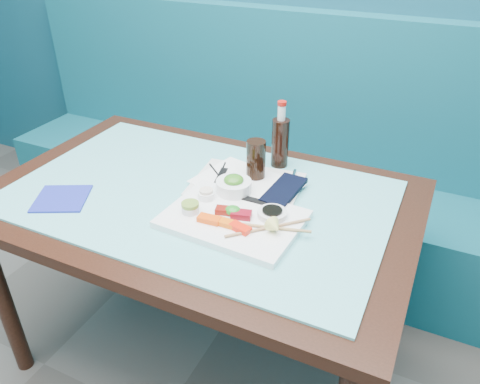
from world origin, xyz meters
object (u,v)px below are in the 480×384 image
at_px(blue_napkin, 62,198).
at_px(cola_glass, 256,159).
at_px(dining_table, 199,217).
at_px(serving_tray, 246,185).
at_px(cola_bottle_body, 280,143).
at_px(seaweed_bowl, 234,187).
at_px(sashimi_plate, 233,219).
at_px(booth_bench, 284,180).

bearing_deg(blue_napkin, cola_glass, 36.61).
relative_size(dining_table, cola_glass, 10.44).
relative_size(serving_tray, cola_bottle_body, 2.02).
height_order(serving_tray, cola_glass, cola_glass).
xyz_separation_m(cola_glass, cola_bottle_body, (0.03, 0.14, 0.01)).
xyz_separation_m(dining_table, seaweed_bowl, (0.11, 0.04, 0.13)).
distance_m(cola_glass, blue_napkin, 0.65).
height_order(dining_table, cola_glass, cola_glass).
bearing_deg(blue_napkin, cola_bottle_body, 43.65).
xyz_separation_m(serving_tray, cola_bottle_body, (0.04, 0.19, 0.08)).
xyz_separation_m(serving_tray, cola_glass, (0.01, 0.05, 0.07)).
height_order(sashimi_plate, seaweed_bowl, seaweed_bowl).
distance_m(dining_table, blue_napkin, 0.45).
bearing_deg(serving_tray, sashimi_plate, -82.73).
bearing_deg(sashimi_plate, cola_glass, 102.00).
distance_m(booth_bench, dining_table, 0.89).
bearing_deg(booth_bench, dining_table, -90.00).
relative_size(serving_tray, seaweed_bowl, 3.11).
height_order(booth_bench, cola_bottle_body, booth_bench).
distance_m(sashimi_plate, seaweed_bowl, 0.14).
bearing_deg(booth_bench, blue_napkin, -109.85).
relative_size(booth_bench, cola_bottle_body, 17.02).
distance_m(booth_bench, cola_bottle_body, 0.73).
bearing_deg(seaweed_bowl, sashimi_plate, -64.90).
xyz_separation_m(cola_glass, blue_napkin, (-0.51, -0.38, -0.08)).
height_order(sashimi_plate, blue_napkin, sashimi_plate).
bearing_deg(sashimi_plate, cola_bottle_body, 94.26).
xyz_separation_m(booth_bench, sashimi_plate, (0.17, -0.93, 0.39)).
relative_size(dining_table, sashimi_plate, 3.50).
bearing_deg(cola_glass, booth_bench, 101.19).
height_order(seaweed_bowl, blue_napkin, seaweed_bowl).
bearing_deg(dining_table, blue_napkin, -150.36).
bearing_deg(sashimi_plate, seaweed_bowl, 118.24).
bearing_deg(cola_bottle_body, dining_table, -118.53).
distance_m(booth_bench, sashimi_plate, 1.03).
height_order(booth_bench, sashimi_plate, booth_bench).
bearing_deg(blue_napkin, booth_bench, 70.15).
xyz_separation_m(booth_bench, blue_napkin, (-0.38, -1.06, 0.39)).
xyz_separation_m(sashimi_plate, cola_bottle_body, (-0.01, 0.40, 0.08)).
xyz_separation_m(cola_bottle_body, blue_napkin, (-0.55, -0.52, -0.08)).
relative_size(sashimi_plate, seaweed_bowl, 3.48).
bearing_deg(serving_tray, cola_bottle_body, 71.05).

